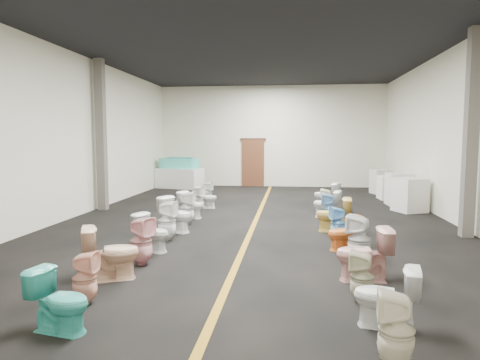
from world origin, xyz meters
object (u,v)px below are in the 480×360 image
(toilet_left_0, at_px, (60,301))
(toilet_right_4, at_px, (359,240))
(toilet_right_8, at_px, (329,209))
(toilet_right_11, at_px, (326,195))
(appliance_crate_c, at_px, (390,188))
(toilet_left_9, at_px, (198,199))
(appliance_crate_a, at_px, (410,195))
(toilet_left_5, at_px, (167,221))
(appliance_crate_d, at_px, (381,182))
(appliance_crate_b, at_px, (399,189))
(toilet_right_5, at_px, (344,233))
(toilet_right_6, at_px, (338,223))
(toilet_left_6, at_px, (176,215))
(toilet_right_9, at_px, (327,204))
(toilet_left_11, at_px, (207,193))
(toilet_left_1, at_px, (85,278))
(toilet_left_4, at_px, (152,233))
(toilet_right_0, at_px, (396,330))
(toilet_right_1, at_px, (386,297))
(toilet_left_2, at_px, (111,253))
(toilet_right_2, at_px, (362,277))
(display_table, at_px, (180,178))
(toilet_left_8, at_px, (191,205))
(toilet_right_3, at_px, (364,254))
(toilet_left_10, at_px, (206,198))
(toilet_right_7, at_px, (333,215))
(bathtub, at_px, (179,164))
(toilet_left_3, at_px, (141,241))
(toilet_left_7, at_px, (187,208))

(toilet_left_0, distance_m, toilet_right_4, 4.79)
(toilet_right_8, distance_m, toilet_right_11, 2.57)
(appliance_crate_c, height_order, toilet_left_9, appliance_crate_c)
(appliance_crate_a, relative_size, toilet_left_5, 1.17)
(appliance_crate_d, height_order, toilet_right_4, appliance_crate_d)
(appliance_crate_b, relative_size, toilet_right_5, 1.53)
(appliance_crate_a, bearing_deg, toilet_right_8, -139.02)
(toilet_right_5, bearing_deg, toilet_right_6, 159.68)
(toilet_left_6, distance_m, toilet_left_9, 2.65)
(appliance_crate_d, distance_m, toilet_right_9, 6.00)
(toilet_right_6, bearing_deg, toilet_left_11, -153.60)
(toilet_left_1, relative_size, toilet_left_4, 0.96)
(toilet_right_0, relative_size, toilet_right_4, 0.87)
(toilet_left_6, relative_size, toilet_right_1, 1.12)
(toilet_left_2, height_order, toilet_right_2, toilet_left_2)
(display_table, height_order, toilet_right_0, display_table)
(toilet_left_8, xyz_separation_m, toilet_right_1, (3.77, -6.38, 0.00))
(toilet_left_11, distance_m, toilet_right_3, 8.25)
(toilet_left_11, relative_size, toilet_right_9, 0.96)
(appliance_crate_b, relative_size, toilet_left_9, 1.34)
(toilet_left_4, height_order, toilet_left_6, toilet_left_6)
(toilet_left_10, bearing_deg, toilet_left_1, 176.16)
(toilet_left_5, bearing_deg, toilet_left_11, 6.82)
(toilet_right_8, bearing_deg, toilet_left_5, -48.58)
(toilet_right_0, bearing_deg, toilet_right_3, -174.08)
(toilet_left_1, height_order, toilet_left_5, toilet_left_5)
(toilet_left_2, height_order, toilet_right_7, toilet_left_2)
(toilet_left_0, bearing_deg, toilet_right_6, -24.66)
(toilet_left_8, bearing_deg, appliance_crate_a, -53.47)
(toilet_left_2, height_order, toilet_right_8, toilet_left_2)
(toilet_left_6, xyz_separation_m, toilet_right_11, (3.72, 3.89, -0.00))
(toilet_left_6, relative_size, toilet_right_9, 1.08)
(bathtub, height_order, toilet_right_4, bathtub)
(appliance_crate_b, relative_size, toilet_left_3, 1.24)
(toilet_left_7, height_order, toilet_right_2, toilet_left_7)
(toilet_left_2, xyz_separation_m, toilet_left_10, (0.11, 6.79, -0.09))
(toilet_left_0, bearing_deg, appliance_crate_d, -13.51)
(toilet_right_1, distance_m, toilet_right_9, 6.84)
(toilet_left_10, bearing_deg, display_table, 19.69)
(toilet_left_8, xyz_separation_m, toilet_left_11, (-0.06, 2.54, 0.00))
(toilet_left_1, relative_size, toilet_right_11, 0.87)
(bathtub, distance_m, toilet_left_5, 9.74)
(toilet_right_7, bearing_deg, toilet_left_9, -117.50)
(appliance_crate_b, height_order, toilet_right_7, appliance_crate_b)
(toilet_right_4, bearing_deg, bathtub, -127.58)
(toilet_left_2, bearing_deg, toilet_left_10, -24.74)
(bathtub, distance_m, appliance_crate_a, 9.77)
(toilet_right_3, xyz_separation_m, toilet_right_8, (-0.14, 4.32, -0.02))
(toilet_left_9, height_order, toilet_right_9, toilet_left_9)
(toilet_left_9, xyz_separation_m, toilet_right_9, (3.68, -0.43, -0.01))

